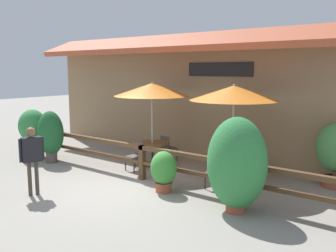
{
  "coord_description": "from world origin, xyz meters",
  "views": [
    {
      "loc": [
        6.69,
        -6.38,
        3.0
      ],
      "look_at": [
        0.62,
        1.41,
        1.5
      ],
      "focal_mm": 40.0,
      "sensor_mm": 36.0,
      "label": 1
    }
  ],
  "objects_px": {
    "chair_middle_wallside": "(244,158)",
    "dining_table_near": "(152,147)",
    "potted_plant_tall_tropical": "(51,134)",
    "patio_umbrella_middle": "(234,93)",
    "potted_plant_small_flowering": "(237,164)",
    "chair_near_streetside": "(136,155)",
    "chair_middle_streetside": "(217,170)",
    "potted_plant_corner_fern": "(164,170)",
    "chair_near_wallside": "(168,147)",
    "pedestrian": "(32,152)",
    "patio_umbrella_near": "(152,90)",
    "potted_plant_broad_leaf": "(336,150)",
    "dining_table_middle": "(232,160)",
    "potted_plant_entrance_palm": "(33,128)"
  },
  "relations": [
    {
      "from": "chair_middle_wallside",
      "to": "dining_table_near",
      "type": "bearing_deg",
      "value": 16.56
    },
    {
      "from": "patio_umbrella_middle",
      "to": "chair_middle_streetside",
      "type": "distance_m",
      "value": 2.07
    },
    {
      "from": "chair_near_streetside",
      "to": "chair_near_wallside",
      "type": "xyz_separation_m",
      "value": [
        0.05,
        1.48,
        0.0
      ]
    },
    {
      "from": "potted_plant_tall_tropical",
      "to": "patio_umbrella_middle",
      "type": "bearing_deg",
      "value": 17.88
    },
    {
      "from": "potted_plant_corner_fern",
      "to": "pedestrian",
      "type": "relative_size",
      "value": 0.62
    },
    {
      "from": "chair_near_wallside",
      "to": "potted_plant_broad_leaf",
      "type": "bearing_deg",
      "value": -167.59
    },
    {
      "from": "dining_table_near",
      "to": "chair_near_wallside",
      "type": "relative_size",
      "value": 1.21
    },
    {
      "from": "potted_plant_entrance_palm",
      "to": "chair_near_wallside",
      "type": "bearing_deg",
      "value": 32.82
    },
    {
      "from": "potted_plant_corner_fern",
      "to": "potted_plant_entrance_palm",
      "type": "relative_size",
      "value": 0.61
    },
    {
      "from": "dining_table_middle",
      "to": "potted_plant_entrance_palm",
      "type": "relative_size",
      "value": 0.61
    },
    {
      "from": "dining_table_middle",
      "to": "potted_plant_entrance_palm",
      "type": "height_order",
      "value": "potted_plant_entrance_palm"
    },
    {
      "from": "chair_near_streetside",
      "to": "chair_middle_wallside",
      "type": "distance_m",
      "value": 3.19
    },
    {
      "from": "potted_plant_corner_fern",
      "to": "potted_plant_tall_tropical",
      "type": "height_order",
      "value": "potted_plant_tall_tropical"
    },
    {
      "from": "patio_umbrella_near",
      "to": "potted_plant_tall_tropical",
      "type": "relative_size",
      "value": 1.55
    },
    {
      "from": "dining_table_near",
      "to": "chair_middle_streetside",
      "type": "distance_m",
      "value": 2.89
    },
    {
      "from": "chair_middle_streetside",
      "to": "chair_near_streetside",
      "type": "bearing_deg",
      "value": 177.14
    },
    {
      "from": "chair_middle_streetside",
      "to": "potted_plant_entrance_palm",
      "type": "height_order",
      "value": "potted_plant_entrance_palm"
    },
    {
      "from": "potted_plant_entrance_palm",
      "to": "potted_plant_tall_tropical",
      "type": "relative_size",
      "value": 0.99
    },
    {
      "from": "chair_middle_wallside",
      "to": "potted_plant_corner_fern",
      "type": "xyz_separation_m",
      "value": [
        -0.84,
        -2.67,
        0.08
      ]
    },
    {
      "from": "chair_middle_wallside",
      "to": "potted_plant_small_flowering",
      "type": "xyz_separation_m",
      "value": [
        1.19,
        -2.75,
        0.58
      ]
    },
    {
      "from": "dining_table_middle",
      "to": "potted_plant_small_flowering",
      "type": "distance_m",
      "value": 2.32
    },
    {
      "from": "dining_table_near",
      "to": "chair_middle_wallside",
      "type": "distance_m",
      "value": 2.88
    },
    {
      "from": "patio_umbrella_middle",
      "to": "pedestrian",
      "type": "relative_size",
      "value": 1.58
    },
    {
      "from": "patio_umbrella_near",
      "to": "patio_umbrella_middle",
      "type": "bearing_deg",
      "value": 0.87
    },
    {
      "from": "dining_table_middle",
      "to": "potted_plant_small_flowering",
      "type": "height_order",
      "value": "potted_plant_small_flowering"
    },
    {
      "from": "patio_umbrella_near",
      "to": "chair_middle_wallside",
      "type": "distance_m",
      "value": 3.46
    },
    {
      "from": "chair_middle_wallside",
      "to": "potted_plant_small_flowering",
      "type": "relative_size",
      "value": 0.41
    },
    {
      "from": "dining_table_middle",
      "to": "potted_plant_corner_fern",
      "type": "distance_m",
      "value": 2.07
    },
    {
      "from": "chair_near_streetside",
      "to": "chair_middle_streetside",
      "type": "distance_m",
      "value": 2.81
    },
    {
      "from": "potted_plant_tall_tropical",
      "to": "potted_plant_broad_leaf",
      "type": "distance_m",
      "value": 8.44
    },
    {
      "from": "chair_near_streetside",
      "to": "chair_middle_wallside",
      "type": "xyz_separation_m",
      "value": [
        2.77,
        1.58,
        0.0
      ]
    },
    {
      "from": "potted_plant_corner_fern",
      "to": "patio_umbrella_near",
      "type": "bearing_deg",
      "value": 136.3
    },
    {
      "from": "chair_near_wallside",
      "to": "chair_middle_wallside",
      "type": "height_order",
      "value": "same"
    },
    {
      "from": "chair_near_streetside",
      "to": "potted_plant_tall_tropical",
      "type": "bearing_deg",
      "value": -154.56
    },
    {
      "from": "patio_umbrella_near",
      "to": "potted_plant_broad_leaf",
      "type": "distance_m",
      "value": 5.44
    },
    {
      "from": "chair_near_streetside",
      "to": "pedestrian",
      "type": "xyz_separation_m",
      "value": [
        -0.38,
        -3.2,
        0.6
      ]
    },
    {
      "from": "potted_plant_broad_leaf",
      "to": "chair_middle_wallside",
      "type": "bearing_deg",
      "value": -172.76
    },
    {
      "from": "potted_plant_small_flowering",
      "to": "pedestrian",
      "type": "distance_m",
      "value": 4.79
    },
    {
      "from": "chair_near_streetside",
      "to": "potted_plant_corner_fern",
      "type": "distance_m",
      "value": 2.22
    },
    {
      "from": "patio_umbrella_near",
      "to": "chair_near_wallside",
      "type": "xyz_separation_m",
      "value": [
        0.03,
        0.74,
        -1.91
      ]
    },
    {
      "from": "dining_table_near",
      "to": "patio_umbrella_middle",
      "type": "distance_m",
      "value": 3.32
    },
    {
      "from": "pedestrian",
      "to": "chair_middle_streetside",
      "type": "bearing_deg",
      "value": -26.12
    },
    {
      "from": "chair_middle_streetside",
      "to": "potted_plant_corner_fern",
      "type": "bearing_deg",
      "value": -131.68
    },
    {
      "from": "chair_near_wallside",
      "to": "chair_middle_wallside",
      "type": "relative_size",
      "value": 1.0
    },
    {
      "from": "patio_umbrella_near",
      "to": "chair_middle_wallside",
      "type": "bearing_deg",
      "value": 17.01
    },
    {
      "from": "patio_umbrella_near",
      "to": "dining_table_middle",
      "type": "bearing_deg",
      "value": 0.87
    },
    {
      "from": "chair_near_streetside",
      "to": "potted_plant_entrance_palm",
      "type": "height_order",
      "value": "potted_plant_entrance_palm"
    },
    {
      "from": "chair_near_wallside",
      "to": "potted_plant_tall_tropical",
      "type": "distance_m",
      "value": 3.8
    },
    {
      "from": "chair_near_streetside",
      "to": "potted_plant_entrance_palm",
      "type": "distance_m",
      "value": 3.98
    },
    {
      "from": "potted_plant_broad_leaf",
      "to": "potted_plant_tall_tropical",
      "type": "bearing_deg",
      "value": -159.88
    }
  ]
}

